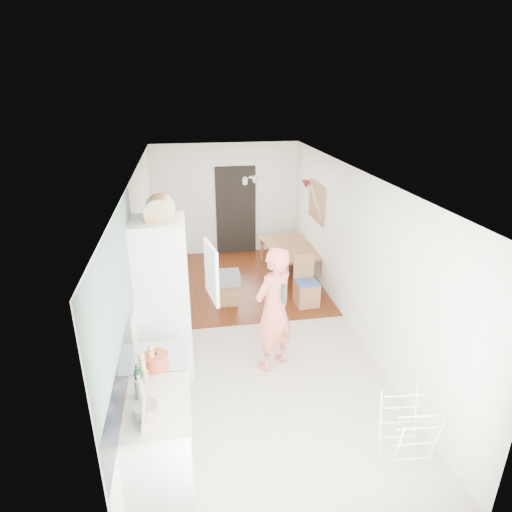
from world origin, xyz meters
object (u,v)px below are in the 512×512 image
object	(u,v)px
person	(274,299)
dining_table	(292,261)
dining_chair	(307,282)
drying_rack	(406,436)
stool	(228,292)

from	to	relation	value
person	dining_table	distance (m)	3.36
dining_chair	drying_rack	distance (m)	3.51
dining_table	drying_rack	size ratio (longest dim) A/B	1.76
person	dining_chair	xyz separation A→B (m)	(0.94, 1.63, -0.58)
person	drying_rack	world-z (taller)	person
person	stool	distance (m)	2.12
person	stool	size ratio (longest dim) A/B	4.83
drying_rack	person	bearing A→B (deg)	122.17
person	drying_rack	bearing A→B (deg)	82.88
dining_table	stool	size ratio (longest dim) A/B	3.23
dining_chair	stool	world-z (taller)	dining_chair
drying_rack	dining_table	bearing A→B (deg)	94.28
stool	drying_rack	distance (m)	4.05
dining_chair	stool	xyz separation A→B (m)	(-1.36, 0.29, -0.24)
person	dining_chair	world-z (taller)	person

